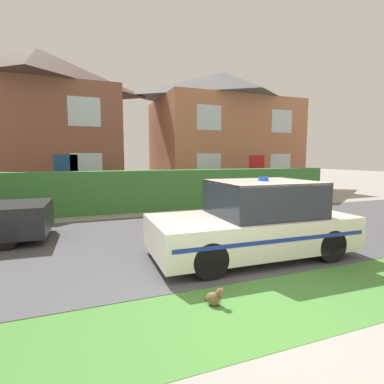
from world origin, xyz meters
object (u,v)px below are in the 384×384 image
police_car (254,221)px  house_right (223,130)px  wheelie_bin (242,187)px  house_left (40,122)px  cat (215,298)px

police_car → house_right: (5.69, 12.54, 3.03)m
wheelie_bin → house_left: bearing=127.1°
house_left → wheelie_bin: 10.91m
house_right → wheelie_bin: 6.43m
house_left → cat: bearing=-77.0°
house_left → house_right: 10.58m
police_car → house_left: house_left is taller
house_left → wheelie_bin: bearing=-31.5°
wheelie_bin → cat: bearing=-144.0°
police_car → house_left: size_ratio=0.50×
police_car → wheelie_bin: size_ratio=3.50×
house_left → house_right: bearing=-0.5°
cat → house_left: size_ratio=0.04×
police_car → house_left: bearing=-67.1°
police_car → cat: police_car is taller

